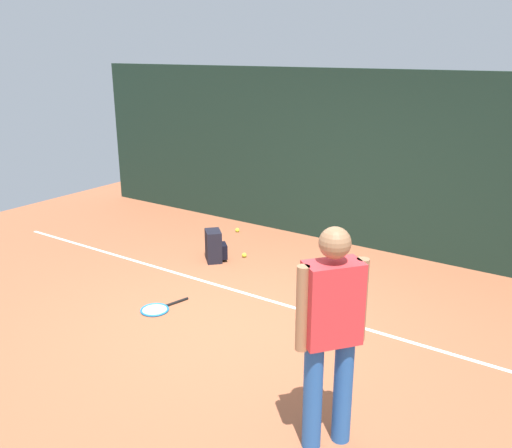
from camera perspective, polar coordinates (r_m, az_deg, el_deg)
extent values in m
plane|color=#9E5638|center=(6.03, -2.18, -10.06)|extent=(12.00, 12.00, 0.00)
cube|color=#192D23|center=(8.09, 10.50, 6.56)|extent=(10.00, 0.10, 2.56)
cube|color=white|center=(6.49, 1.16, -7.90)|extent=(9.00, 0.05, 0.00)
cylinder|color=#2659A5|center=(4.15, 5.93, -17.45)|extent=(0.14, 0.14, 0.85)
cylinder|color=#2659A5|center=(4.24, 9.04, -16.76)|extent=(0.14, 0.14, 0.85)
cube|color=red|center=(3.83, 7.94, -8.17)|extent=(0.42, 0.45, 0.60)
sphere|color=#9E704C|center=(3.66, 8.23, -1.96)|extent=(0.22, 0.22, 0.22)
cylinder|color=#9E704C|center=(3.75, 4.86, -8.80)|extent=(0.09, 0.09, 0.62)
cylinder|color=#9E704C|center=(3.93, 10.87, -7.81)|extent=(0.09, 0.09, 0.62)
cylinder|color=black|center=(6.48, -8.24, -8.06)|extent=(0.11, 0.30, 0.03)
torus|color=#1E72BF|center=(6.34, -10.53, -8.79)|extent=(0.39, 0.39, 0.02)
cylinder|color=#B2B2B2|center=(6.34, -10.53, -8.79)|extent=(0.34, 0.34, 0.00)
cube|color=black|center=(7.58, -4.46, -2.29)|extent=(0.36, 0.35, 0.44)
cube|color=black|center=(7.63, -3.41, -2.78)|extent=(0.21, 0.21, 0.20)
sphere|color=#CCE033|center=(7.75, -1.23, -3.26)|extent=(0.07, 0.07, 0.07)
sphere|color=#CCE033|center=(8.81, -1.96, -0.64)|extent=(0.07, 0.07, 0.07)
sphere|color=#CCE033|center=(5.58, 8.92, -12.34)|extent=(0.07, 0.07, 0.07)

